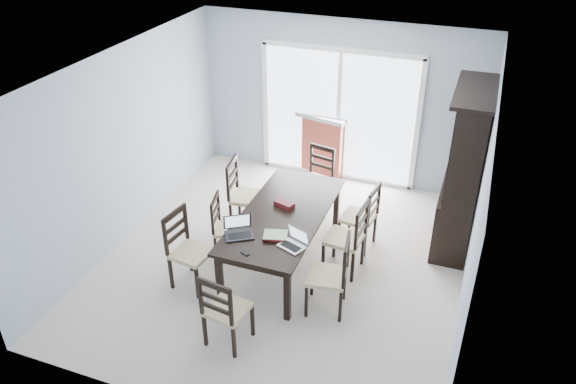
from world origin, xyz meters
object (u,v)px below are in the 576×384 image
at_px(chair_right_mid, 352,231).
at_px(laptop_dark, 239,232).
at_px(dining_table, 284,218).
at_px(chair_end_far, 318,171).
at_px(chair_end_near, 222,305).
at_px(chair_right_near, 336,268).
at_px(chair_left_mid, 224,221).
at_px(china_hutch, 463,172).
at_px(chair_left_far, 241,187).
at_px(hot_tub, 314,121).
at_px(chair_right_far, 365,211).
at_px(game_box, 284,204).
at_px(laptop_silver, 292,244).
at_px(chair_left_near, 184,241).
at_px(cell_phone, 245,253).

height_order(chair_right_mid, laptop_dark, chair_right_mid).
distance_m(dining_table, chair_end_far, 1.51).
bearing_deg(chair_end_near, dining_table, 95.61).
height_order(chair_right_near, laptop_dark, chair_right_near).
bearing_deg(chair_left_mid, dining_table, 86.97).
height_order(china_hutch, chair_end_far, china_hutch).
xyz_separation_m(chair_left_far, chair_end_near, (0.79, -2.21, -0.05)).
bearing_deg(hot_tub, laptop_dark, -84.76).
bearing_deg(chair_right_mid, china_hutch, -40.50).
relative_size(chair_right_near, laptop_dark, 2.86).
height_order(chair_left_mid, chair_right_far, chair_right_far).
distance_m(chair_right_far, game_box, 1.10).
xyz_separation_m(dining_table, hot_tub, (-0.68, 3.37, -0.15)).
relative_size(chair_end_far, laptop_silver, 3.16).
bearing_deg(laptop_silver, chair_end_near, -91.04).
distance_m(dining_table, chair_right_far, 1.13).
distance_m(chair_right_far, chair_end_near, 2.49).
height_order(chair_right_mid, hot_tub, chair_right_mid).
relative_size(chair_right_mid, hot_tub, 0.49).
relative_size(chair_left_far, laptop_dark, 2.97).
height_order(laptop_dark, hot_tub, hot_tub).
bearing_deg(chair_right_near, laptop_silver, 80.26).
height_order(game_box, hot_tub, hot_tub).
height_order(chair_right_far, hot_tub, chair_right_far).
height_order(chair_left_near, chair_right_near, chair_left_near).
relative_size(chair_left_far, game_box, 4.73).
xyz_separation_m(chair_right_far, game_box, (-0.95, -0.52, 0.20)).
distance_m(china_hutch, chair_left_far, 2.99).
xyz_separation_m(dining_table, chair_left_far, (-0.86, 0.59, -0.04)).
xyz_separation_m(chair_right_mid, chair_end_far, (-0.88, 1.40, -0.03)).
bearing_deg(laptop_dark, laptop_silver, -32.07).
height_order(chair_left_mid, cell_phone, chair_left_mid).
bearing_deg(chair_right_mid, cell_phone, 141.81).
xyz_separation_m(china_hutch, chair_left_near, (-3.00, -2.05, -0.46)).
height_order(dining_table, chair_left_mid, chair_left_mid).
bearing_deg(chair_right_far, chair_left_near, 135.93).
bearing_deg(cell_phone, chair_left_far, 140.83).
xyz_separation_m(chair_left_near, chair_left_far, (0.12, 1.39, 0.02)).
bearing_deg(chair_right_mid, laptop_silver, 149.82).
relative_size(laptop_dark, cell_phone, 3.64).
height_order(china_hutch, chair_left_far, china_hutch).
relative_size(chair_right_far, game_box, 4.34).
relative_size(chair_left_far, chair_end_far, 1.09).
relative_size(cell_phone, game_box, 0.44).
bearing_deg(laptop_dark, game_box, 39.22).
relative_size(chair_end_near, laptop_silver, 3.15).
bearing_deg(cell_phone, chair_end_near, -62.21).
xyz_separation_m(china_hutch, laptop_dark, (-2.33, -1.90, -0.27)).
relative_size(chair_left_far, hot_tub, 0.51).
relative_size(china_hutch, laptop_silver, 6.35).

